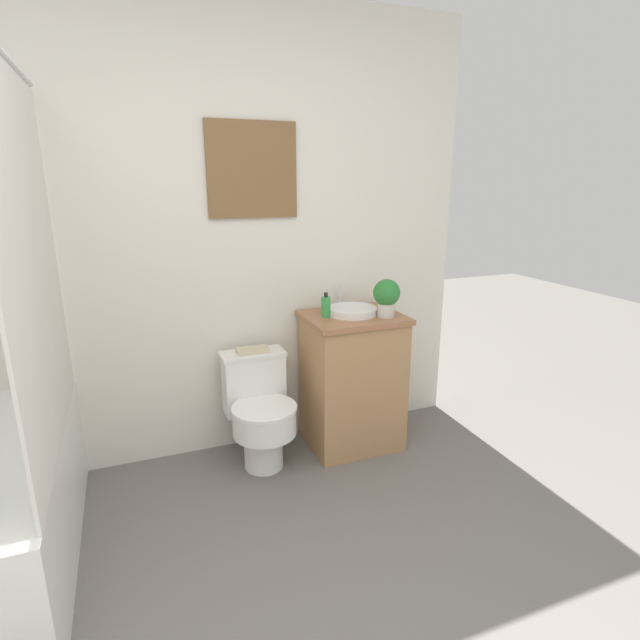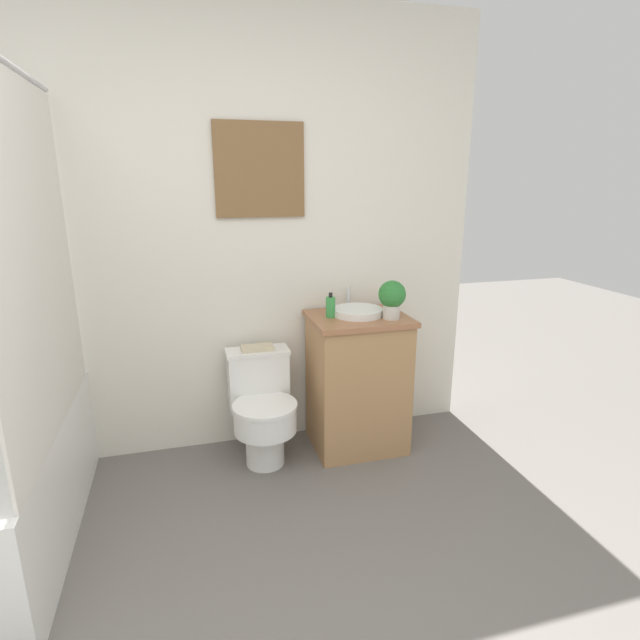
{
  "view_description": "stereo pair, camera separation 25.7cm",
  "coord_description": "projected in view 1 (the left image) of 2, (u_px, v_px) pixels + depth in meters",
  "views": [
    {
      "loc": [
        -0.26,
        -0.74,
        1.56
      ],
      "look_at": [
        0.64,
        1.56,
        0.87
      ],
      "focal_mm": 28.0,
      "sensor_mm": 36.0,
      "label": 1
    },
    {
      "loc": [
        -0.02,
        -0.83,
        1.56
      ],
      "look_at": [
        0.64,
        1.56,
        0.87
      ],
      "focal_mm": 28.0,
      "sensor_mm": 36.0,
      "label": 2
    }
  ],
  "objects": [
    {
      "name": "wall_back",
      "position": [
        178.0,
        240.0,
        2.67
      ],
      "size": [
        3.42,
        0.07,
        2.5
      ],
      "color": "silver",
      "rests_on": "ground_plane"
    },
    {
      "name": "toilet",
      "position": [
        260.0,
        410.0,
        2.79
      ],
      "size": [
        0.36,
        0.49,
        0.63
      ],
      "color": "white",
      "rests_on": "ground_plane"
    },
    {
      "name": "vanity",
      "position": [
        352.0,
        380.0,
        2.98
      ],
      "size": [
        0.56,
        0.46,
        0.82
      ],
      "color": "#AD7F51",
      "rests_on": "ground_plane"
    },
    {
      "name": "sink",
      "position": [
        352.0,
        311.0,
        2.88
      ],
      "size": [
        0.29,
        0.32,
        0.13
      ],
      "color": "white",
      "rests_on": "vanity"
    },
    {
      "name": "soap_bottle",
      "position": [
        326.0,
        306.0,
        2.82
      ],
      "size": [
        0.05,
        0.05,
        0.14
      ],
      "color": "green",
      "rests_on": "vanity"
    },
    {
      "name": "potted_plant",
      "position": [
        387.0,
        296.0,
        2.8
      ],
      "size": [
        0.15,
        0.15,
        0.22
      ],
      "color": "beige",
      "rests_on": "vanity"
    },
    {
      "name": "book_on_tank",
      "position": [
        252.0,
        350.0,
        2.82
      ],
      "size": [
        0.18,
        0.1,
        0.02
      ],
      "color": "beige",
      "rests_on": "toilet"
    }
  ]
}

